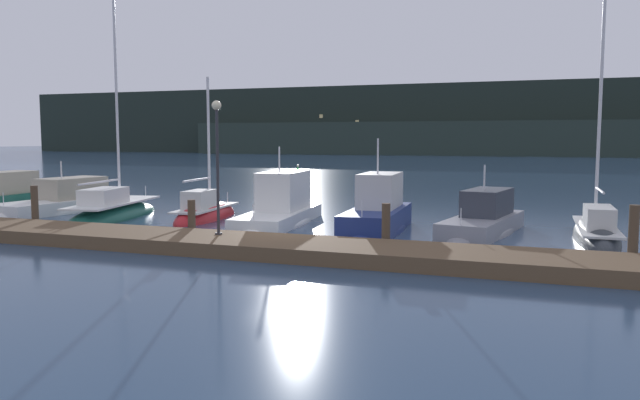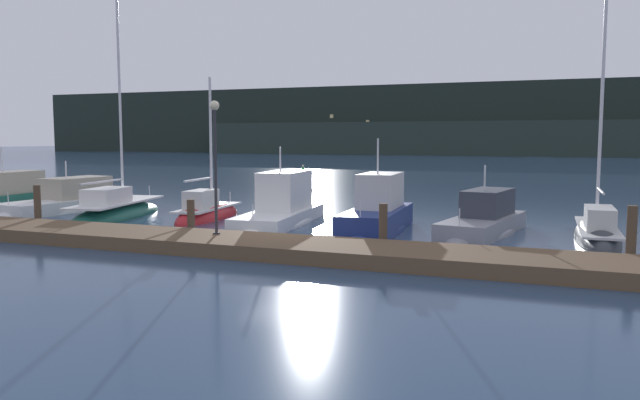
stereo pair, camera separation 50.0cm
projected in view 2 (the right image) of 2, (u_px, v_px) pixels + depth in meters
name	position (u px, v px, depth m)	size (l,w,h in m)	color
ground_plane	(283.00, 244.00, 21.67)	(400.00, 400.00, 0.00)	navy
dock	(260.00, 246.00, 19.97)	(43.92, 2.80, 0.45)	brown
mooring_pile_1	(38.00, 207.00, 25.28)	(0.28, 0.28, 1.77)	#4C3D2D
mooring_pile_2	(191.00, 219.00, 22.74)	(0.28, 0.28, 1.44)	#4C3D2D
mooring_pile_3	(383.00, 228.00, 20.17)	(0.28, 0.28, 1.57)	#4C3D2D
mooring_pile_4	(631.00, 237.00, 17.59)	(0.28, 0.28, 1.78)	#4C3D2D
motorboat_berth_1	(4.00, 201.00, 32.68)	(2.53, 7.20, 3.72)	#195647
motorboat_berth_2	(67.00, 206.00, 31.42)	(3.44, 7.72, 3.20)	white
sailboat_berth_3	(116.00, 214.00, 28.91)	(3.55, 7.78, 11.17)	#195647
sailboat_berth_4	(207.00, 216.00, 28.41)	(2.17, 5.72, 7.17)	red
motorboat_berth_5	(281.00, 214.00, 26.85)	(3.03, 7.60, 3.85)	white
motorboat_berth_6	(377.00, 220.00, 24.71)	(2.44, 6.42, 4.24)	navy
motorboat_berth_7	(483.00, 227.00, 23.96)	(3.19, 6.76, 3.20)	gray
sailboat_berth_8	(597.00, 237.00, 22.42)	(1.64, 6.81, 10.38)	#2D3338
channel_buoy	(303.00, 182.00, 42.82)	(1.29, 1.29, 1.83)	green
dock_lamppost	(215.00, 146.00, 20.68)	(0.32, 0.32, 4.45)	#2D2D33
hillside_backdrop	(518.00, 122.00, 133.16)	(240.00, 23.00, 15.20)	#1E2823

